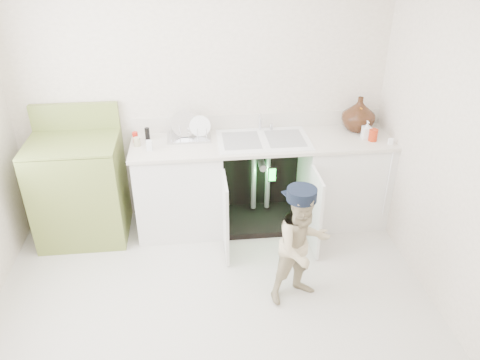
% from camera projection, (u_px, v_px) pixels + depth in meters
% --- Properties ---
extents(ground, '(3.50, 3.50, 0.00)m').
position_uv_depth(ground, '(215.00, 311.00, 3.67)').
color(ground, '#B8B0A2').
rests_on(ground, ground).
extents(room_shell, '(6.00, 5.50, 1.26)m').
position_uv_depth(room_shell, '(210.00, 170.00, 3.06)').
color(room_shell, silver).
rests_on(room_shell, ground).
extents(counter_run, '(2.44, 1.02, 1.23)m').
position_uv_depth(counter_run, '(265.00, 179.00, 4.55)').
color(counter_run, white).
rests_on(counter_run, ground).
extents(avocado_stove, '(0.79, 0.65, 1.23)m').
position_uv_depth(avocado_stove, '(80.00, 188.00, 4.34)').
color(avocado_stove, olive).
rests_on(avocado_stove, ground).
extents(repair_worker, '(0.58, 1.02, 1.00)m').
position_uv_depth(repair_worker, '(302.00, 245.00, 3.58)').
color(repair_worker, tan).
rests_on(repair_worker, ground).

